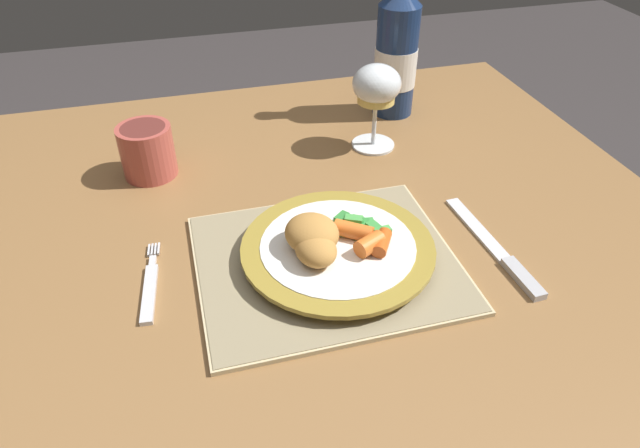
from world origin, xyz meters
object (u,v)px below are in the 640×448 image
object	(u,v)px
dinner_plate	(338,250)
table_knife	(500,253)
wine_glass	(376,89)
fork	(150,288)
dining_table	(280,286)
drinking_cup	(147,150)
bottle	(396,53)

from	to	relation	value
dinner_plate	table_knife	world-z (taller)	dinner_plate
wine_glass	fork	bearing A→B (deg)	-145.22
dinner_plate	wine_glass	distance (m)	0.30
dinner_plate	wine_glass	bearing A→B (deg)	62.04
fork	dining_table	bearing A→B (deg)	22.98
wine_glass	dinner_plate	bearing A→B (deg)	-117.96
table_knife	drinking_cup	world-z (taller)	drinking_cup
drinking_cup	table_knife	bearing A→B (deg)	-36.93
bottle	drinking_cup	world-z (taller)	bottle
wine_glass	drinking_cup	bearing A→B (deg)	178.89
dining_table	wine_glass	bearing A→B (deg)	42.58
dinner_plate	dining_table	bearing A→B (deg)	127.35
wine_glass	table_knife	bearing A→B (deg)	-78.82
dining_table	fork	distance (m)	0.20
dinner_plate	wine_glass	size ratio (longest dim) A/B	1.72
dining_table	drinking_cup	size ratio (longest dim) A/B	13.99
dinner_plate	drinking_cup	bearing A→B (deg)	128.60
dining_table	fork	xyz separation A→B (m)	(-0.16, -0.07, 0.10)
fork	table_knife	distance (m)	0.42
fork	drinking_cup	size ratio (longest dim) A/B	1.72
wine_glass	drinking_cup	xyz separation A→B (m)	(-0.35, 0.01, -0.06)
dinner_plate	table_knife	size ratio (longest dim) A/B	1.13
dinner_plate	bottle	size ratio (longest dim) A/B	0.85
table_knife	drinking_cup	distance (m)	0.51
fork	drinking_cup	bearing A→B (deg)	87.62
table_knife	bottle	distance (m)	0.42
dining_table	fork	world-z (taller)	fork
dinner_plate	drinking_cup	world-z (taller)	drinking_cup
dinner_plate	table_knife	distance (m)	0.20
dinner_plate	fork	bearing A→B (deg)	177.75
dining_table	fork	size ratio (longest dim) A/B	8.15
bottle	drinking_cup	bearing A→B (deg)	-166.47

